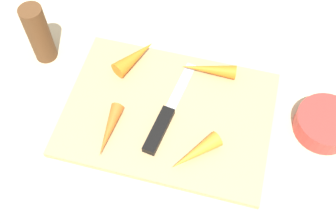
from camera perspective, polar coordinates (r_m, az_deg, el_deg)
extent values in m
plane|color=#C6B793|center=(0.75, 0.00, -0.47)|extent=(1.40, 1.40, 0.00)
cube|color=tan|center=(0.75, 0.00, -0.24)|extent=(0.36, 0.26, 0.01)
cube|color=#B7B7BC|center=(0.77, 1.75, 3.40)|extent=(0.03, 0.11, 0.00)
cube|color=black|center=(0.72, -1.25, -2.46)|extent=(0.03, 0.09, 0.01)
cone|color=orange|center=(0.79, -4.46, 7.40)|extent=(0.07, 0.09, 0.03)
cone|color=orange|center=(0.69, 3.65, -5.50)|extent=(0.08, 0.09, 0.03)
cone|color=orange|center=(0.78, 5.46, 5.73)|extent=(0.10, 0.04, 0.03)
cone|color=orange|center=(0.72, -7.96, -2.45)|extent=(0.02, 0.10, 0.02)
cylinder|color=red|center=(0.77, 20.36, -1.49)|extent=(0.10, 0.10, 0.04)
cylinder|color=brown|center=(0.82, -16.98, 10.02)|extent=(0.04, 0.04, 0.12)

